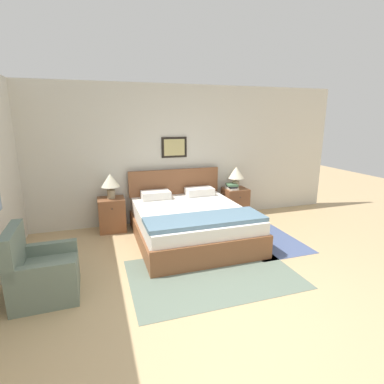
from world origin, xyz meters
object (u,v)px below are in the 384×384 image
(bed, at_px, (191,222))
(armchair, at_px, (41,274))
(nightstand_by_door, at_px, (235,203))
(table_lamp_near_window, at_px, (110,182))
(table_lamp_by_door, at_px, (236,174))
(nightstand_near_window, at_px, (112,214))

(bed, bearing_deg, armchair, -153.69)
(armchair, height_order, nightstand_by_door, armchair)
(table_lamp_near_window, xyz_separation_m, table_lamp_by_door, (2.44, 0.00, 0.00))
(nightstand_near_window, distance_m, table_lamp_by_door, 2.53)
(armchair, relative_size, table_lamp_near_window, 1.90)
(table_lamp_near_window, bearing_deg, bed, -34.70)
(nightstand_by_door, distance_m, table_lamp_near_window, 2.51)
(table_lamp_by_door, bearing_deg, nightstand_near_window, -179.86)
(nightstand_by_door, xyz_separation_m, table_lamp_by_door, (0.00, 0.01, 0.60))
(bed, bearing_deg, table_lamp_near_window, 145.30)
(table_lamp_near_window, relative_size, table_lamp_by_door, 1.00)
(nightstand_by_door, height_order, table_lamp_by_door, table_lamp_by_door)
(armchair, bearing_deg, bed, 115.10)
(nightstand_by_door, bearing_deg, table_lamp_near_window, 179.86)
(nightstand_near_window, height_order, table_lamp_by_door, table_lamp_by_door)
(armchair, xyz_separation_m, table_lamp_by_door, (3.35, 1.89, 0.62))
(table_lamp_near_window, bearing_deg, nightstand_near_window, -152.87)
(table_lamp_by_door, bearing_deg, nightstand_by_door, -121.14)
(nightstand_near_window, bearing_deg, nightstand_by_door, 0.00)
(nightstand_near_window, relative_size, table_lamp_near_window, 1.35)
(nightstand_near_window, bearing_deg, armchair, -115.43)
(bed, relative_size, table_lamp_by_door, 4.73)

